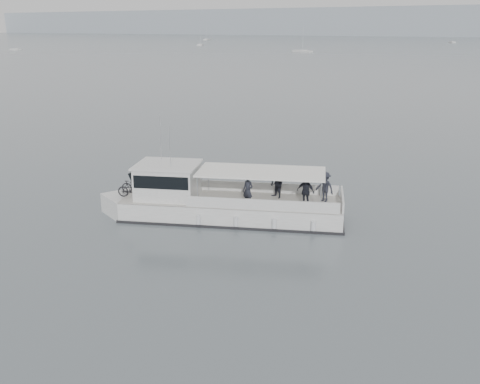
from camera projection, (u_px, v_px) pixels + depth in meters
The scene contains 3 objects.
ground at pixel (126, 211), 30.37m from camera, with size 1400.00×1400.00×0.00m, color #505A5E.
tour_boat at pixel (211, 201), 29.14m from camera, with size 13.17×7.52×5.67m.
moored_fleet at pixel (328, 49), 235.07m from camera, with size 402.79×290.05×10.49m.
Camera 1 is at (20.19, -21.37, 10.09)m, focal length 40.00 mm.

